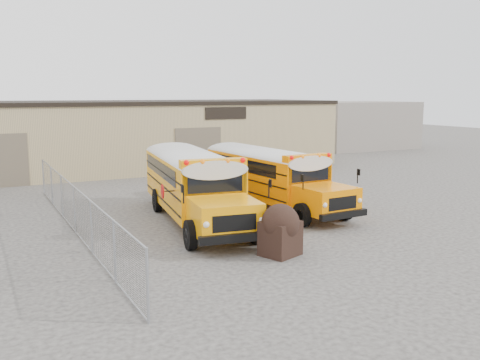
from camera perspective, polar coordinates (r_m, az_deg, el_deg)
name	(u,v)px	position (r m, az deg, el deg)	size (l,w,h in m)	color
ground	(254,233)	(20.24, 1.52, -5.64)	(120.00, 120.00, 0.00)	#343230
warehouse	(118,134)	(38.44, -12.91, 4.79)	(30.20, 10.20, 4.67)	tan
chainlink_fence	(75,210)	(20.90, -17.21, -3.04)	(0.07, 18.07, 1.81)	#909398
distant_building_right	(354,125)	(53.08, 12.02, 5.79)	(10.00, 8.00, 4.40)	gray
school_bus_left	(165,162)	(27.86, -7.97, 1.92)	(3.83, 10.23, 2.92)	#FF9D06
school_bus_right	(213,160)	(29.46, -2.89, 2.17)	(2.92, 9.46, 2.73)	orange
tarp_bundle	(280,229)	(17.33, 4.32, -5.25)	(1.41, 1.35, 1.69)	black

